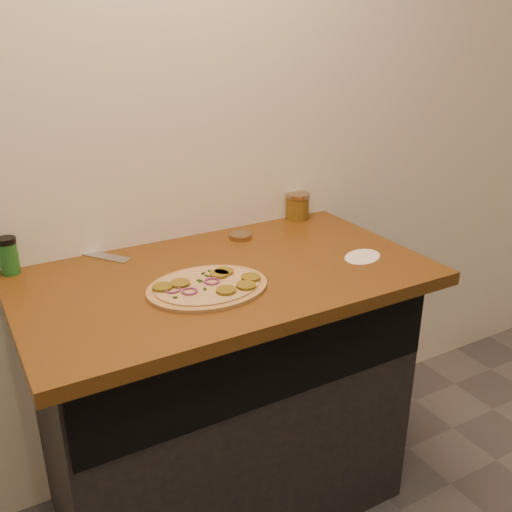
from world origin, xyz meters
TOP-DOWN VIEW (x-y plane):
  - cabinet at (0.00, 1.45)m, footprint 1.10×0.60m
  - countertop at (0.00, 1.42)m, footprint 1.20×0.70m
  - pizza at (-0.09, 1.33)m, footprint 0.34×0.34m
  - chefs_knife at (-0.34, 1.78)m, footprint 0.21×0.28m
  - mason_jar_lid at (0.17, 1.64)m, footprint 0.08×0.08m
  - salsa_jar at (0.45, 1.72)m, footprint 0.09×0.09m
  - spice_shaker at (-0.55, 1.72)m, footprint 0.06×0.06m
  - flour_spill at (0.43, 1.31)m, footprint 0.19×0.19m

SIDE VIEW (x-z plane):
  - cabinet at x=0.00m, z-range 0.00..0.86m
  - countertop at x=0.00m, z-range 0.86..0.90m
  - flour_spill at x=0.43m, z-range 0.90..0.90m
  - chefs_knife at x=-0.34m, z-range 0.90..0.91m
  - mason_jar_lid at x=0.17m, z-range 0.90..0.92m
  - pizza at x=-0.09m, z-range 0.90..0.92m
  - salsa_jar at x=0.45m, z-range 0.90..1.00m
  - spice_shaker at x=-0.55m, z-range 0.90..1.01m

